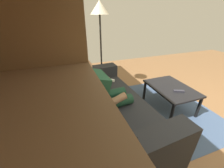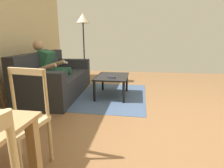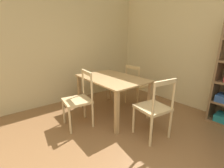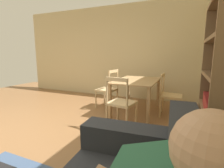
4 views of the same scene
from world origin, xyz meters
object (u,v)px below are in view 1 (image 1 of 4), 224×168
Objects in this scene: coffee_table at (171,90)px; floor_lamp at (100,17)px; tv_remote at (179,91)px; couch at (108,109)px; person_lounging at (104,95)px.

floor_lamp is (1.18, 0.95, 1.16)m from coffee_table.
coffee_table is 5.13× the size of tv_remote.
coffee_table is (0.07, -1.22, 0.05)m from couch.
floor_lamp is at bearing -11.88° from couch.
couch is 1.85× the size of person_lounging.
coffee_table is 1.91m from floor_lamp.
person_lounging is 1.30m from tv_remote.
coffee_table is at bearing -85.82° from person_lounging.
person_lounging is at bearing 165.97° from floor_lamp.
couch is at bearing 168.12° from floor_lamp.
couch is 1.24m from tv_remote.
tv_remote is at bearing -93.12° from person_lounging.
couch is at bearing -69.44° from tv_remote.
person_lounging reaches higher than coffee_table.
person_lounging is (-0.02, 0.05, 0.27)m from couch.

